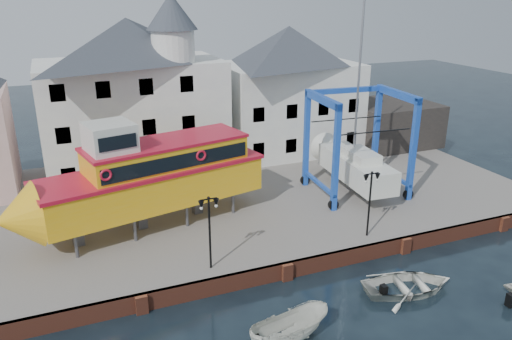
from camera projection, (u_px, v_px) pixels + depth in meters
name	position (u px, v px, depth m)	size (l,w,h in m)	color
ground	(287.00, 279.00, 27.81)	(140.00, 140.00, 0.00)	black
hardstanding	(223.00, 199.00, 37.21)	(44.00, 22.00, 1.00)	slate
quay_wall	(286.00, 271.00, 27.73)	(44.00, 0.47, 1.00)	brown
building_white_main	(134.00, 94.00, 39.58)	(14.00, 8.30, 14.00)	silver
building_white_right	(288.00, 90.00, 45.26)	(12.00, 8.00, 11.20)	silver
shed_dark	(389.00, 123.00, 48.29)	(8.00, 7.00, 4.00)	black
lamp_post_left	(209.00, 215.00, 26.01)	(1.12, 0.32, 4.20)	black
lamp_post_right	(371.00, 187.00, 29.54)	(1.12, 0.32, 4.20)	black
tour_boat	(139.00, 179.00, 30.47)	(16.64, 7.32, 7.05)	#59595E
travel_lift	(351.00, 158.00, 37.16)	(7.01, 9.59, 14.27)	#143CAB
motorboat_b	(408.00, 291.00, 26.73)	(3.49, 4.89, 1.01)	silver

